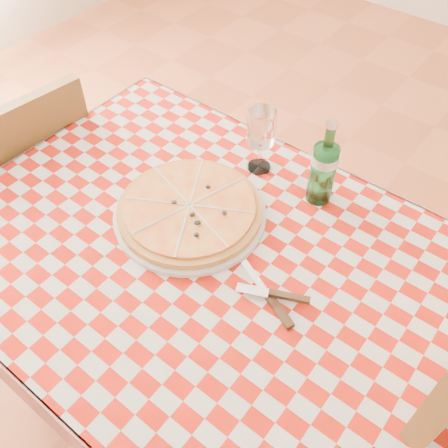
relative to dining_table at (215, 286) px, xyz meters
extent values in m
plane|color=#A95836|center=(0.00, 0.00, -0.66)|extent=(6.00, 6.00, 0.00)
cube|color=brown|center=(0.00, 0.00, 0.07)|extent=(1.20, 0.80, 0.04)
cylinder|color=brown|center=(-0.54, -0.34, -0.30)|extent=(0.06, 0.06, 0.71)
cylinder|color=brown|center=(-0.54, 0.34, -0.30)|extent=(0.06, 0.06, 0.71)
cylinder|color=brown|center=(0.54, 0.34, -0.30)|extent=(0.06, 0.06, 0.71)
cube|color=#971309|center=(0.00, 0.00, 0.09)|extent=(1.30, 0.90, 0.01)
cube|color=brown|center=(-0.86, 0.02, -0.23)|extent=(0.44, 0.44, 0.04)
cylinder|color=brown|center=(-0.67, 0.17, -0.45)|extent=(0.03, 0.03, 0.41)
cylinder|color=brown|center=(-1.01, 0.21, -0.45)|extent=(0.03, 0.03, 0.41)
cylinder|color=brown|center=(-0.71, -0.17, -0.45)|extent=(0.03, 0.03, 0.41)
cube|color=brown|center=(-0.68, 0.00, 0.01)|extent=(0.08, 0.40, 0.44)
camera|label=1|loc=(0.44, -0.53, 1.00)|focal=40.00mm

